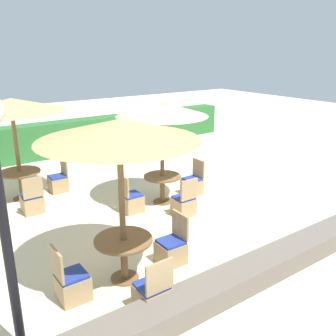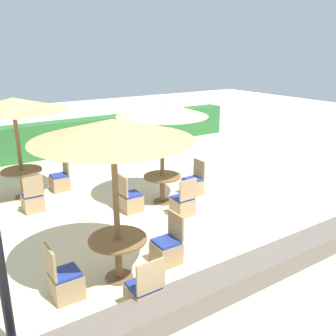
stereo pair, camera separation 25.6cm
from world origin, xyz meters
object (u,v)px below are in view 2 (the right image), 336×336
patio_chair_center_east (193,185)px  round_table_center (162,182)px  patio_chair_center_west (131,201)px  parasol_front_left (113,130)px  parasol_center (162,110)px  patio_chair_center_south (183,204)px  round_table_back_left (22,176)px  parasol_back_left (13,105)px  patio_chair_back_left_east (60,181)px  patio_chair_front_left_south (144,295)px  patio_chair_back_left_south (33,201)px  patio_chair_front_left_east (167,249)px  patio_chair_front_left_west (65,283)px  round_table_front_left (118,248)px

patio_chair_center_east → round_table_center: bearing=90.3°
patio_chair_center_west → parasol_front_left: parasol_front_left is taller
parasol_center → patio_chair_center_south: bearing=-90.5°
round_table_back_left → round_table_center: bearing=-38.7°
patio_chair_center_west → patio_chair_center_east: bearing=91.1°
parasol_back_left → patio_chair_back_left_east: size_ratio=2.80×
round_table_back_left → patio_chair_back_left_east: patio_chair_back_left_east is taller
parasol_back_left → patio_chair_front_left_south: size_ratio=2.80×
patio_chair_back_left_south → patio_chair_front_left_south: (0.42, -4.59, 0.00)m
parasol_back_left → parasol_center: size_ratio=1.03×
parasol_back_left → patio_chair_back_left_east: (0.97, -0.01, -2.17)m
round_table_back_left → parasol_front_left: (0.45, -4.65, 1.99)m
patio_chair_back_left_east → patio_chair_front_left_east: 4.70m
parasol_back_left → parasol_front_left: 4.67m
patio_chair_center_west → patio_chair_front_left_west: size_ratio=1.00×
patio_chair_center_west → parasol_front_left: bearing=-32.3°
round_table_back_left → round_table_center: 3.66m
patio_chair_back_left_south → patio_chair_front_left_west: size_ratio=1.00×
parasol_center → patio_chair_back_left_south: bearing=156.2°
patio_chair_center_west → patio_chair_front_left_south: size_ratio=1.00×
parasol_back_left → round_table_front_left: 5.03m
patio_chair_center_south → parasol_back_left: bearing=131.7°
round_table_back_left → patio_chair_center_south: size_ratio=1.10×
parasol_back_left → parasol_center: bearing=-38.7°
round_table_back_left → round_table_center: round_table_back_left is taller
patio_chair_center_south → patio_chair_front_left_west: same height
patio_chair_center_west → patio_chair_front_left_west: same height
patio_chair_center_south → patio_chair_front_left_south: size_ratio=1.00×
round_table_center → patio_chair_front_left_west: (-3.34, -2.36, -0.27)m
patio_chair_back_left_east → patio_chair_front_left_east: same height
patio_chair_center_south → patio_chair_front_left_east: 2.08m
patio_chair_back_left_east → parasol_front_left: size_ratio=0.34×
patio_chair_back_left_south → patio_chair_front_left_east: size_ratio=1.00×
patio_chair_front_left_south → patio_chair_back_left_south: bearing=95.2°
patio_chair_center_east → patio_chair_center_south: same height
parasol_center → round_table_front_left: parasol_center is taller
round_table_back_left → parasol_center: 4.06m
parasol_center → patio_chair_center_west: bearing=-178.2°
patio_chair_back_left_east → patio_chair_front_left_west: size_ratio=1.00×
patio_chair_center_west → patio_chair_front_left_west: bearing=-45.9°
patio_chair_center_east → parasol_front_left: size_ratio=0.34×
patio_chair_back_left_south → patio_chair_front_left_east: same height
patio_chair_back_left_east → round_table_center: (1.88, -2.28, 0.27)m
patio_chair_front_left_south → parasol_back_left: bearing=94.0°
patio_chair_back_left_east → round_table_front_left: (-0.52, -4.64, 0.32)m
patio_chair_center_west → round_table_front_left: (-1.47, -2.33, 0.32)m
patio_chair_center_south → patio_chair_front_left_west: size_ratio=1.00×
patio_chair_back_left_east → patio_chair_front_left_south: size_ratio=1.00×
patio_chair_front_left_south → patio_chair_center_east: bearing=44.0°
patio_chair_center_west → parasol_front_left: 3.60m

